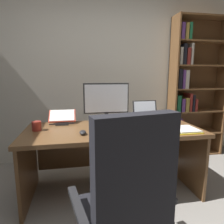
{
  "coord_description": "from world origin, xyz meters",
  "views": [
    {
      "loc": [
        -0.46,
        -1.07,
        1.27
      ],
      "look_at": [
        -0.1,
        0.88,
        0.91
      ],
      "focal_mm": 31.7,
      "sensor_mm": 36.0,
      "label": 1
    }
  ],
  "objects": [
    {
      "name": "monitor",
      "position": [
        -0.1,
        1.21,
        0.97
      ],
      "size": [
        0.54,
        0.16,
        0.46
      ],
      "color": "#232326",
      "rests_on": "desk"
    },
    {
      "name": "laptop",
      "position": [
        0.41,
        1.22,
        0.78
      ],
      "size": [
        0.32,
        0.29,
        0.23
      ],
      "color": "#232326",
      "rests_on": "desk"
    },
    {
      "name": "reading_stand_with_book",
      "position": [
        -0.62,
        1.26,
        0.8
      ],
      "size": [
        0.3,
        0.24,
        0.14
      ],
      "color": "#232326",
      "rests_on": "desk"
    },
    {
      "name": "computer_mouse",
      "position": [
        -0.4,
        0.75,
        0.75
      ],
      "size": [
        0.06,
        0.1,
        0.04
      ],
      "primitive_type": "ellipsoid",
      "color": "#232326",
      "rests_on": "desk"
    },
    {
      "name": "desk",
      "position": [
        -0.08,
        1.01,
        0.54
      ],
      "size": [
        1.82,
        0.82,
        0.73
      ],
      "color": "brown",
      "rests_on": "ground"
    },
    {
      "name": "keyboard",
      "position": [
        -0.1,
        0.75,
        0.74
      ],
      "size": [
        0.42,
        0.15,
        0.02
      ],
      "primitive_type": "cube",
      "color": "#232326",
      "rests_on": "desk"
    },
    {
      "name": "notepad",
      "position": [
        0.2,
        1.0,
        0.73
      ],
      "size": [
        0.19,
        0.23,
        0.01
      ],
      "primitive_type": "cube",
      "rotation": [
        0.0,
        0.0,
        0.19
      ],
      "color": "white",
      "rests_on": "desk"
    },
    {
      "name": "bookshelf",
      "position": [
        1.34,
        1.76,
        1.04
      ],
      "size": [
        0.87,
        0.27,
        2.14
      ],
      "color": "brown",
      "rests_on": "ground"
    },
    {
      "name": "coffee_mug",
      "position": [
        -0.86,
        0.98,
        0.77
      ],
      "size": [
        0.09,
        0.09,
        0.1
      ],
      "primitive_type": "cylinder",
      "color": "maroon",
      "rests_on": "desk"
    },
    {
      "name": "wall_back",
      "position": [
        0.0,
        1.97,
        1.34
      ],
      "size": [
        5.08,
        0.12,
        2.68
      ],
      "primitive_type": "cube",
      "color": "beige",
      "rests_on": "ground"
    },
    {
      "name": "open_binder",
      "position": [
        0.5,
        0.7,
        0.74
      ],
      "size": [
        0.48,
        0.28,
        0.02
      ],
      "rotation": [
        0.0,
        0.0,
        -0.01
      ],
      "color": "yellow",
      "rests_on": "desk"
    },
    {
      "name": "office_chair",
      "position": [
        -0.18,
        -0.03,
        0.46
      ],
      "size": [
        0.67,
        0.6,
        1.09
      ],
      "rotation": [
        0.0,
        0.0,
        0.19
      ],
      "color": "#232326",
      "rests_on": "ground"
    },
    {
      "name": "pen",
      "position": [
        0.22,
        1.0,
        0.74
      ],
      "size": [
        0.14,
        0.04,
        0.01
      ],
      "primitive_type": "cylinder",
      "rotation": [
        0.0,
        1.57,
        -0.26
      ],
      "color": "navy",
      "rests_on": "notepad"
    }
  ]
}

